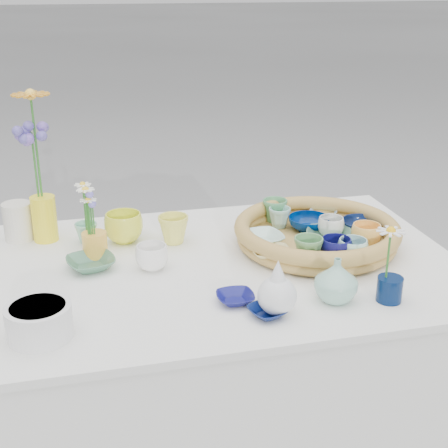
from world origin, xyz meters
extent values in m
imported|color=navy|center=(0.29, 0.13, 0.80)|extent=(0.16, 0.16, 0.04)
imported|color=#0D1C47|center=(0.43, 0.07, 0.80)|extent=(0.14, 0.14, 0.04)
imported|color=#FDBB54|center=(0.40, -0.03, 0.82)|extent=(0.09, 0.09, 0.07)
imported|color=#48745B|center=(0.31, 0.03, 0.80)|extent=(0.17, 0.17, 0.03)
imported|color=#5A935B|center=(0.20, -0.09, 0.82)|extent=(0.09, 0.09, 0.07)
imported|color=silver|center=(0.12, 0.06, 0.80)|extent=(0.14, 0.14, 0.03)
imported|color=#97CABD|center=(0.21, 0.17, 0.81)|extent=(0.07, 0.07, 0.06)
imported|color=white|center=(0.33, 0.06, 0.81)|extent=(0.09, 0.09, 0.06)
imported|color=#9DBEDA|center=(0.36, 0.21, 0.80)|extent=(0.10, 0.10, 0.03)
imported|color=#0F0F56|center=(0.28, -0.10, 0.82)|extent=(0.10, 0.10, 0.07)
imported|color=#DDCF82|center=(0.12, -0.03, 0.80)|extent=(0.12, 0.12, 0.02)
imported|color=#AAE9DF|center=(0.32, -0.11, 0.81)|extent=(0.10, 0.10, 0.06)
imported|color=#509660|center=(0.21, 0.22, 0.82)|extent=(0.10, 0.10, 0.07)
imported|color=yellow|center=(-0.25, 0.21, 0.81)|extent=(0.13, 0.13, 0.09)
imported|color=#EDE85A|center=(-0.11, 0.17, 0.81)|extent=(0.12, 0.12, 0.08)
imported|color=#457658|center=(-0.36, 0.05, 0.78)|extent=(0.15, 0.15, 0.03)
imported|color=white|center=(-0.20, 0.01, 0.80)|extent=(0.11, 0.11, 0.07)
imported|color=navy|center=(-0.03, -0.22, 0.78)|extent=(0.09, 0.09, 0.02)
imported|color=#83C7A5|center=(-0.36, 0.23, 0.80)|extent=(0.07, 0.07, 0.06)
imported|color=#0A1850|center=(0.03, -0.30, 0.78)|extent=(0.11, 0.11, 0.02)
imported|color=#8BC0AC|center=(0.20, -0.27, 0.82)|extent=(0.13, 0.13, 0.11)
cylinder|color=#04173E|center=(0.33, -0.30, 0.80)|extent=(0.06, 0.06, 0.06)
cylinder|color=yellow|center=(-0.48, 0.28, 0.83)|extent=(0.08, 0.08, 0.13)
cylinder|color=yellow|center=(-0.34, 0.12, 0.80)|extent=(0.09, 0.09, 0.07)
camera|label=1|loc=(-0.36, -1.49, 1.48)|focal=50.00mm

